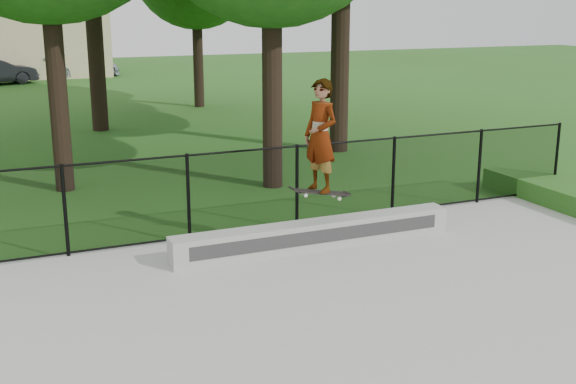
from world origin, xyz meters
TOP-DOWN VIEW (x-y plane):
  - grind_ledge at (1.80, 4.70)m, footprint 4.89×0.40m
  - car_c at (2.40, 35.91)m, footprint 4.09×2.27m
  - skater_airborne at (1.81, 4.58)m, footprint 0.83×0.75m
  - chainlink_fence at (0.00, 5.90)m, footprint 16.06×0.06m

SIDE VIEW (x-z plane):
  - grind_ledge at x=1.80m, z-range 0.06..0.51m
  - car_c at x=2.40m, z-range 0.00..1.22m
  - chainlink_fence at x=0.00m, z-range 0.06..1.56m
  - skater_airborne at x=1.81m, z-range 0.94..2.89m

